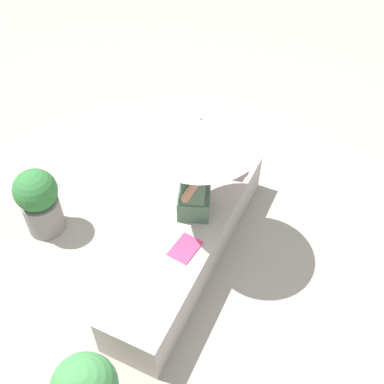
{
  "coord_description": "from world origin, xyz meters",
  "views": [
    {
      "loc": [
        -2.39,
        -1.14,
        3.68
      ],
      "look_at": [
        0.11,
        0.03,
        0.79
      ],
      "focal_mm": 43.89,
      "sensor_mm": 36.0,
      "label": 1
    }
  ],
  "objects_px": {
    "parasol": "(201,130)",
    "planter_near": "(39,201)",
    "magazine": "(185,248)",
    "person_seated": "(194,179)",
    "handbag_black": "(227,160)"
  },
  "relations": [
    {
      "from": "parasol",
      "to": "planter_near",
      "type": "bearing_deg",
      "value": 108.62
    },
    {
      "from": "magazine",
      "to": "planter_near",
      "type": "distance_m",
      "value": 1.53
    },
    {
      "from": "parasol",
      "to": "magazine",
      "type": "bearing_deg",
      "value": -171.35
    },
    {
      "from": "person_seated",
      "to": "planter_near",
      "type": "relative_size",
      "value": 1.21
    },
    {
      "from": "handbag_black",
      "to": "magazine",
      "type": "distance_m",
      "value": 1.07
    },
    {
      "from": "parasol",
      "to": "handbag_black",
      "type": "height_order",
      "value": "parasol"
    },
    {
      "from": "parasol",
      "to": "planter_near",
      "type": "distance_m",
      "value": 1.83
    },
    {
      "from": "magazine",
      "to": "parasol",
      "type": "bearing_deg",
      "value": 15.92
    },
    {
      "from": "person_seated",
      "to": "planter_near",
      "type": "xyz_separation_m",
      "value": [
        -0.5,
        1.4,
        -0.43
      ]
    },
    {
      "from": "parasol",
      "to": "magazine",
      "type": "relative_size",
      "value": 3.9
    },
    {
      "from": "person_seated",
      "to": "magazine",
      "type": "relative_size",
      "value": 3.21
    },
    {
      "from": "handbag_black",
      "to": "magazine",
      "type": "relative_size",
      "value": 0.93
    },
    {
      "from": "handbag_black",
      "to": "planter_near",
      "type": "height_order",
      "value": "planter_near"
    },
    {
      "from": "parasol",
      "to": "planter_near",
      "type": "xyz_separation_m",
      "value": [
        -0.49,
        1.46,
        -0.99
      ]
    },
    {
      "from": "person_seated",
      "to": "planter_near",
      "type": "bearing_deg",
      "value": 109.49
    }
  ]
}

